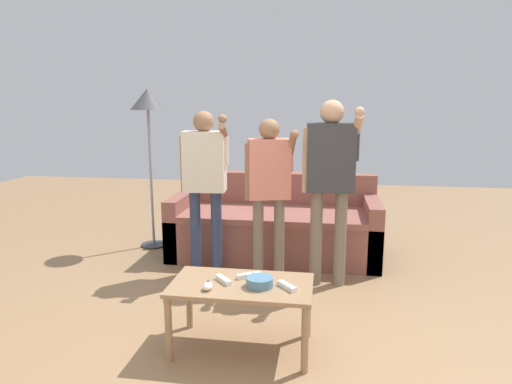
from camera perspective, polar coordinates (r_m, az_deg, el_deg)
The scene contains 12 objects.
ground_plane at distance 3.27m, azimuth 0.67°, elevation -17.12°, with size 12.00×12.00×0.00m, color #93704C.
couch at distance 4.69m, azimuth 2.39°, elevation -4.41°, with size 2.08×0.91×0.81m.
coffee_table at distance 2.90m, azimuth -1.84°, elevation -12.62°, with size 0.89×0.49×0.44m.
snack_bowl at distance 2.82m, azimuth 0.47°, elevation -11.30°, with size 0.17×0.17×0.06m, color teal.
game_remote_nunchuk at distance 2.79m, azimuth -6.11°, elevation -11.73°, with size 0.06×0.09×0.05m.
floor_lamp at distance 4.92m, azimuth -13.51°, elevation 10.08°, with size 0.36×0.36×1.70m.
player_left at distance 4.03m, azimuth -6.50°, elevation 2.33°, with size 0.45×0.28×1.48m.
player_center at distance 3.86m, azimuth 1.67°, elevation 1.41°, with size 0.46×0.30×1.42m.
player_right at distance 3.79m, azimuth 9.37°, elevation 2.59°, with size 0.48×0.31×1.58m.
game_remote_wand_near at distance 2.89m, azimuth -4.12°, elevation -11.03°, with size 0.13×0.14×0.03m.
game_remote_wand_far at distance 2.96m, azimuth -0.91°, elevation -10.50°, with size 0.16×0.12×0.03m.
game_remote_wand_spare at distance 2.80m, azimuth 3.93°, elevation -11.80°, with size 0.13×0.14×0.03m.
Camera 1 is at (0.40, -2.85, 1.54)m, focal length 31.63 mm.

